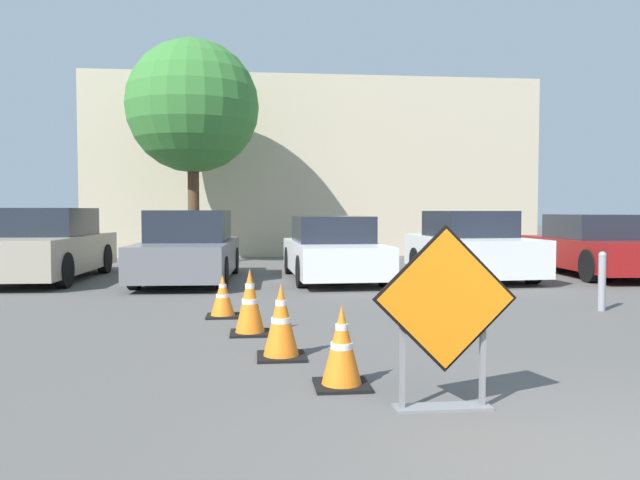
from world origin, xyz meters
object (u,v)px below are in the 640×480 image
at_px(parked_car_fourth, 470,247).
at_px(bollard_nearest, 602,279).
at_px(road_closed_sign, 445,313).
at_px(parked_car_third, 333,250).
at_px(traffic_cone_nearest, 342,347).
at_px(traffic_cone_second, 281,321).
at_px(parked_car_second, 190,249).
at_px(traffic_cone_third, 250,302).
at_px(traffic_cone_fourth, 223,297).
at_px(parked_car_fifth, 595,247).
at_px(parked_car_nearest, 47,247).

bearing_deg(parked_car_fourth, bollard_nearest, 91.13).
height_order(road_closed_sign, parked_car_third, road_closed_sign).
relative_size(traffic_cone_nearest, traffic_cone_second, 0.91).
bearing_deg(traffic_cone_nearest, parked_car_fourth, 63.75).
distance_m(traffic_cone_nearest, parked_car_second, 8.64).
height_order(traffic_cone_second, bollard_nearest, bollard_nearest).
relative_size(traffic_cone_nearest, parked_car_fourth, 0.17).
relative_size(traffic_cone_second, bollard_nearest, 0.86).
distance_m(traffic_cone_nearest, bollard_nearest, 5.73).
relative_size(road_closed_sign, parked_car_third, 0.32).
height_order(traffic_cone_nearest, traffic_cone_third, traffic_cone_third).
bearing_deg(traffic_cone_second, traffic_cone_nearest, -67.00).
distance_m(parked_car_second, parked_car_fourth, 6.18).
xyz_separation_m(traffic_cone_fourth, parked_car_fifth, (8.34, 4.84, 0.37)).
bearing_deg(parked_car_fifth, parked_car_second, 3.78).
bearing_deg(traffic_cone_third, road_closed_sign, -64.32).
height_order(traffic_cone_fourth, parked_car_third, parked_car_third).
height_order(traffic_cone_nearest, parked_car_fourth, parked_car_fourth).
distance_m(traffic_cone_nearest, parked_car_fourth, 9.18).
bearing_deg(traffic_cone_nearest, parked_car_nearest, 120.65).
distance_m(traffic_cone_third, parked_car_fourth, 7.62).
relative_size(road_closed_sign, traffic_cone_third, 1.74).
xyz_separation_m(traffic_cone_second, traffic_cone_fourth, (-0.72, 2.54, -0.09)).
bearing_deg(parked_car_third, parked_car_nearest, -6.84).
distance_m(parked_car_nearest, parked_car_third, 6.21).
relative_size(traffic_cone_third, parked_car_fifth, 0.17).
distance_m(traffic_cone_fourth, parked_car_fourth, 6.98).
bearing_deg(traffic_cone_second, road_closed_sign, -57.57).
height_order(road_closed_sign, parked_car_nearest, parked_car_nearest).
relative_size(road_closed_sign, parked_car_fourth, 0.34).
height_order(parked_car_third, bollard_nearest, parked_car_third).
xyz_separation_m(traffic_cone_second, traffic_cone_third, (-0.33, 1.26, 0.02)).
xyz_separation_m(traffic_cone_nearest, parked_car_fifth, (7.16, 8.49, 0.32)).
relative_size(road_closed_sign, bollard_nearest, 1.57).
bearing_deg(road_closed_sign, parked_car_nearest, 121.81).
distance_m(traffic_cone_nearest, traffic_cone_third, 2.50).
bearing_deg(parked_car_fifth, parked_car_third, 5.10).
height_order(traffic_cone_third, parked_car_fifth, parked_car_fifth).
bearing_deg(parked_car_fifth, traffic_cone_third, 40.61).
distance_m(parked_car_third, bollard_nearest, 5.84).
bearing_deg(road_closed_sign, parked_car_fifth, 54.86).
height_order(traffic_cone_third, parked_car_fourth, parked_car_fourth).
xyz_separation_m(traffic_cone_second, parked_car_second, (-1.65, 7.26, 0.31)).
bearing_deg(parked_car_third, traffic_cone_fourth, 63.13).
height_order(traffic_cone_second, traffic_cone_third, traffic_cone_third).
height_order(parked_car_fourth, bollard_nearest, parked_car_fourth).
height_order(parked_car_nearest, parked_car_fourth, parked_car_nearest).
distance_m(traffic_cone_third, parked_car_third, 6.16).
distance_m(traffic_cone_nearest, parked_car_third, 8.33).
xyz_separation_m(parked_car_second, parked_car_fourth, (6.18, -0.14, 0.00)).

